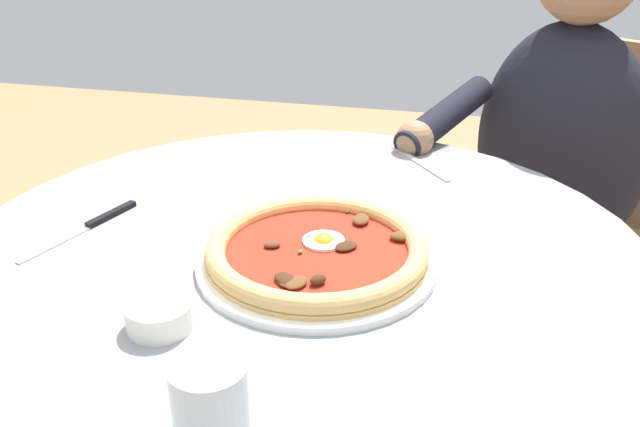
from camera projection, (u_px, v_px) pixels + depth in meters
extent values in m
cylinder|color=gray|center=(299.00, 255.00, 0.90)|extent=(0.94, 0.94, 0.03)
cylinder|color=white|center=(317.00, 260.00, 0.84)|extent=(0.31, 0.31, 0.01)
cylinder|color=tan|center=(317.00, 255.00, 0.84)|extent=(0.28, 0.28, 0.01)
torus|color=tan|center=(317.00, 248.00, 0.84)|extent=(0.28, 0.28, 0.03)
cylinder|color=#A82314|center=(317.00, 251.00, 0.84)|extent=(0.27, 0.27, 0.00)
cylinder|color=white|center=(324.00, 241.00, 0.86)|extent=(0.05, 0.05, 0.00)
ellipsoid|color=yellow|center=(324.00, 240.00, 0.85)|extent=(0.02, 0.02, 0.02)
ellipsoid|color=#3D2314|center=(346.00, 246.00, 0.84)|extent=(0.04, 0.04, 0.01)
ellipsoid|color=brown|center=(296.00, 283.00, 0.76)|extent=(0.04, 0.03, 0.01)
ellipsoid|color=#4C2D19|center=(272.00, 245.00, 0.84)|extent=(0.02, 0.03, 0.01)
ellipsoid|color=brown|center=(402.00, 236.00, 0.86)|extent=(0.03, 0.03, 0.01)
ellipsoid|color=#4C2D19|center=(287.00, 280.00, 0.77)|extent=(0.04, 0.04, 0.01)
ellipsoid|color=brown|center=(361.00, 219.00, 0.90)|extent=(0.03, 0.02, 0.01)
ellipsoid|color=#3D2314|center=(318.00, 280.00, 0.76)|extent=(0.03, 0.02, 0.01)
ellipsoid|color=#3D2314|center=(285.00, 279.00, 0.77)|extent=(0.04, 0.04, 0.01)
ellipsoid|color=#2D6B28|center=(300.00, 251.00, 0.83)|extent=(0.01, 0.01, 0.00)
ellipsoid|color=#2D6B28|center=(308.00, 237.00, 0.86)|extent=(0.01, 0.01, 0.00)
ellipsoid|color=#2D6B28|center=(348.00, 211.00, 0.93)|extent=(0.01, 0.01, 0.00)
cylinder|color=silver|center=(211.00, 401.00, 0.56)|extent=(0.07, 0.07, 0.08)
cylinder|color=silver|center=(212.00, 417.00, 0.57)|extent=(0.06, 0.06, 0.04)
cube|color=silver|center=(54.00, 245.00, 0.89)|extent=(0.11, 0.04, 0.00)
cube|color=black|center=(111.00, 214.00, 0.97)|extent=(0.09, 0.04, 0.01)
cylinder|color=white|center=(160.00, 315.00, 0.72)|extent=(0.07, 0.07, 0.03)
cylinder|color=olive|center=(159.00, 309.00, 0.72)|extent=(0.06, 0.06, 0.01)
cube|color=#BCBCC1|center=(419.00, 163.00, 1.15)|extent=(0.15, 0.12, 0.00)
cube|color=#282833|center=(527.00, 338.00, 1.55)|extent=(0.42, 0.44, 0.45)
ellipsoid|color=black|center=(559.00, 147.00, 1.34)|extent=(0.38, 0.42, 0.50)
cylinder|color=black|center=(445.00, 116.00, 1.27)|extent=(0.26, 0.18, 0.11)
sphere|color=#936B4C|center=(415.00, 140.00, 1.21)|extent=(0.07, 0.07, 0.07)
cube|color=#957050|center=(553.00, 245.00, 1.48)|extent=(0.61, 0.61, 0.02)
cube|color=#957050|center=(615.00, 132.00, 1.51)|extent=(0.24, 0.34, 0.41)
cylinder|color=#8E6B4C|center=(420.00, 328.00, 1.59)|extent=(0.02, 0.02, 0.44)
cylinder|color=#8E6B4C|center=(575.00, 414.00, 1.33)|extent=(0.02, 0.02, 0.44)
cylinder|color=#8E6B4C|center=(511.00, 269.00, 1.84)|extent=(0.02, 0.02, 0.44)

